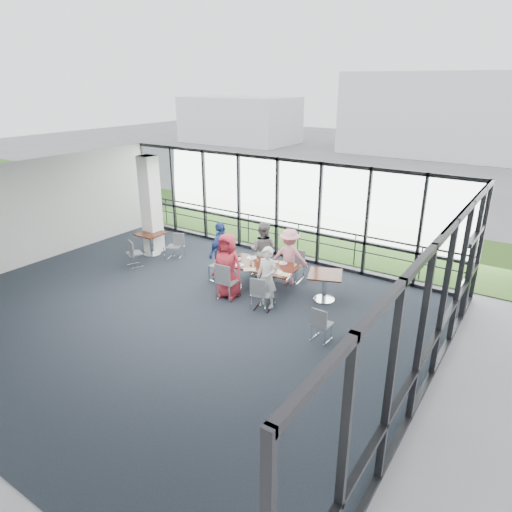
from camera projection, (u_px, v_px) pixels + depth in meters
The scene contains 42 objects.
floor at pixel (171, 315), 11.27m from camera, with size 12.00×10.00×0.02m, color #1D242D.
ceiling at pixel (161, 187), 10.11m from camera, with size 12.00×10.00×0.04m, color silver.
wall_left at pixel (22, 215), 13.80m from camera, with size 0.10×10.00×3.20m, color silver.
curtain_wall_back at pixel (277, 208), 14.56m from camera, with size 12.00×0.10×3.20m, color white.
curtain_wall_right at pixel (429, 326), 7.57m from camera, with size 0.10×10.00×3.20m, color white.
exit_door at pixel (467, 279), 10.68m from camera, with size 0.12×1.60×2.10m, color black.
structural_column at pixel (151, 205), 14.88m from camera, with size 0.50×0.50×3.20m, color white.
apron at pixel (339, 219), 19.02m from camera, with size 80.00×70.00×0.02m, color slate.
grass_strip at pixel (317, 231), 17.46m from camera, with size 80.00×5.00×0.01m, color #346021.
hangar_aux at pixel (240, 120), 41.58m from camera, with size 10.00×6.00×4.00m, color silver.
guard_rail at pixel (286, 235), 15.42m from camera, with size 0.06×0.06×12.00m, color #2D2D33.
main_table at pixel (262, 269), 12.36m from camera, with size 1.98×1.19×0.75m.
side_table_left at pixel (151, 237), 14.91m from camera, with size 0.83×0.83×0.75m.
side_table_right at pixel (325, 278), 11.79m from camera, with size 1.09×1.09×0.75m.
diner_near_left at pixel (228, 266), 11.93m from camera, with size 0.85×0.56×1.75m, color #B62937.
diner_near_right at pixel (267, 278), 11.40m from camera, with size 0.58×0.43×1.60m, color silver.
diner_far_left at pixel (263, 250), 13.11m from camera, with size 0.81×0.50×1.67m, color slate.
diner_far_right at pixel (289, 257), 12.73m from camera, with size 1.04×0.54×1.61m, color pink.
diner_end at pixel (222, 251), 12.93m from camera, with size 1.02×0.56×1.74m, color #28448E.
chair_main_nl at pixel (228, 281), 11.93m from camera, with size 0.48×0.48×0.99m, color slate, non-canonical shape.
chair_main_nr at pixel (263, 294), 11.37m from camera, with size 0.42×0.42×0.87m, color slate, non-canonical shape.
chair_main_fl at pixel (260, 261), 13.39m from camera, with size 0.45×0.45×0.92m, color slate, non-canonical shape.
chair_main_fr at pixel (294, 267), 12.99m from camera, with size 0.43×0.43×0.88m, color slate, non-canonical shape.
chair_main_end at pixel (220, 266), 13.00m from camera, with size 0.45×0.45×0.93m, color slate, non-canonical shape.
chair_spare_la at pixel (134, 253), 14.04m from camera, with size 0.42×0.42×0.86m, color slate, non-canonical shape.
chair_spare_lb at pixel (174, 247), 14.68m from camera, with size 0.39×0.39×0.80m, color slate, non-canonical shape.
chair_spare_r at pixel (322, 324), 10.02m from camera, with size 0.40×0.40×0.81m, color slate, non-canonical shape.
plate_nl at pixel (239, 265), 12.29m from camera, with size 0.26×0.26×0.01m, color white.
plate_nr at pixel (277, 272), 11.82m from camera, with size 0.27×0.27×0.01m, color white.
plate_fl at pixel (252, 258), 12.78m from camera, with size 0.28×0.28×0.01m, color white.
plate_fr at pixel (283, 263), 12.41m from camera, with size 0.24×0.24×0.01m, color white.
plate_end at pixel (236, 259), 12.72m from camera, with size 0.27×0.27×0.01m, color white.
tumbler_a at pixel (251, 264), 12.23m from camera, with size 0.06×0.06×0.13m, color white.
tumbler_b at pixel (270, 267), 11.98m from camera, with size 0.07×0.07×0.14m, color white.
tumbler_c at pixel (265, 260), 12.45m from camera, with size 0.07×0.07×0.14m, color white.
tumbler_d at pixel (239, 259), 12.52m from camera, with size 0.07×0.07×0.14m, color white.
menu_a at pixel (250, 269), 12.01m from camera, with size 0.32×0.22×0.00m, color white.
menu_b at pixel (285, 274), 11.70m from camera, with size 0.32×0.23×0.00m, color white.
menu_c at pixel (273, 262), 12.53m from camera, with size 0.27×0.19×0.00m, color white.
condiment_caddy at pixel (263, 263), 12.36m from camera, with size 0.10×0.07×0.04m, color black.
ketchup_bottle at pixel (263, 262), 12.28m from camera, with size 0.06×0.06×0.18m, color #AE0007.
green_bottle at pixel (267, 262), 12.27m from camera, with size 0.05×0.05×0.20m, color #1E8030.
Camera 1 is at (7.31, -7.12, 5.42)m, focal length 32.00 mm.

